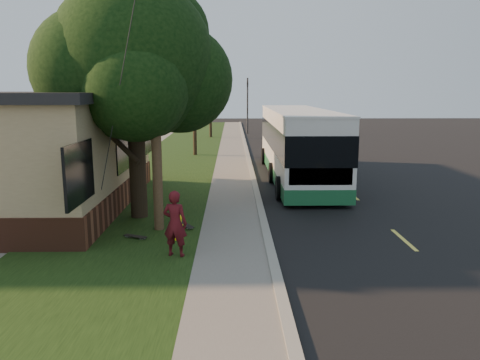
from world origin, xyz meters
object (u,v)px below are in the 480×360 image
Objects in this scene: skateboard_spare at (135,236)px; distant_car at (288,132)px; bare_tree_near at (195,123)px; fire_hydrant at (178,227)px; leafy_tree at (135,63)px; transit_bus at (297,142)px; skateboard_main at (186,225)px; traffic_signal at (247,102)px; skateboarder at (175,223)px; utility_pole at (154,79)px; dumpster at (71,173)px; bare_tree_far at (211,116)px.

distant_car reaches higher than skateboard_spare.
fire_hydrant is at bearing -87.14° from bare_tree_near.
leafy_tree is 10.07m from transit_bus.
skateboard_main is 0.18× the size of distant_car.
skateboarder is (-3.00, -35.39, -2.22)m from traffic_signal.
utility_pole is 8.95m from dumpster.
traffic_signal is at bearing -81.61° from skateboarder.
traffic_signal is 8.36m from distant_car.
dumpster is at bearing 129.83° from leafy_tree.
bare_tree_far reaches higher than skateboard_main.
leafy_tree is at bearing -131.88° from transit_bus.
bare_tree_near is 2.39× the size of dumpster.
utility_pole is 2.11× the size of bare_tree_near.
leafy_tree is 25.68m from distant_car.
skateboard_main is (-4.67, -8.49, -1.68)m from transit_bus.
leafy_tree is 27.56m from bare_tree_far.
skateboarder is at bearing -96.64° from distant_car.
distant_car is (3.26, -7.32, -2.39)m from traffic_signal.
bare_tree_near is at bearing 92.86° from fire_hydrant.
traffic_signal is (3.10, 34.00, 2.73)m from fire_hydrant.
skateboard_spare is at bearing -91.15° from bare_tree_near.
utility_pole is (-0.71, 0.99, 4.20)m from fire_hydrant.
leafy_tree is (-1.57, 2.65, 4.73)m from fire_hydrant.
distant_car is at bearing 58.25° from dumpster.
traffic_signal is 33.05m from skateboard_main.
utility_pole is at bearing -163.70° from skateboard_main.
distant_car is at bearing 76.59° from fire_hydrant.
dumpster is (-4.65, -10.58, -1.43)m from bare_tree_near.
skateboard_spare is 0.41× the size of dumpster.
leafy_tree reaches higher than fire_hydrant.
leafy_tree reaches higher than transit_bus.
dumpster reaches higher than fire_hydrant.
transit_bus is (6.34, 7.07, -3.36)m from leafy_tree.
traffic_signal reaches higher than bare_tree_far.
dumpster is (-4.85, 6.43, -3.91)m from utility_pole.
bare_tree_near is 0.34× the size of transit_bus.
utility_pole is at bearing -122.10° from transit_bus.
bare_tree_far is 0.73× the size of traffic_signal.
traffic_signal is 0.44× the size of transit_bus.
distant_car reaches higher than fire_hydrant.
transit_bus is 7.22× the size of skateboarder.
bare_tree_far is (1.17, 27.35, -3.16)m from leafy_tree.
distant_car is at bearing -89.34° from skateboarder.
utility_pole is 2.25× the size of bare_tree_far.
skateboarder is at bearing -87.05° from bare_tree_near.
fire_hydrant is at bearing -95.21° from traffic_signal.
transit_bus is 2.76× the size of distant_car.
transit_bus is at bearing -89.43° from distant_car.
transit_bus is at bearing -55.62° from bare_tree_near.
transit_bus is at bearing 57.93° from skateboard_spare.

